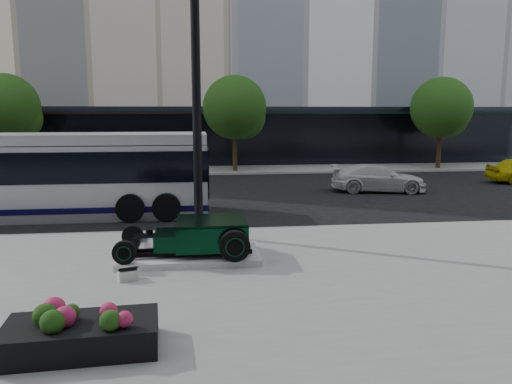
{
  "coord_description": "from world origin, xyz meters",
  "views": [
    {
      "loc": [
        -1.39,
        -17.05,
        3.7
      ],
      "look_at": [
        0.48,
        -1.78,
        1.2
      ],
      "focal_mm": 35.0,
      "sensor_mm": 36.0,
      "label": 1
    }
  ],
  "objects": [
    {
      "name": "lamppost",
      "position": [
        -1.32,
        -2.71,
        3.98
      ],
      "size": [
        0.46,
        0.46,
        8.35
      ],
      "color": "black",
      "rests_on": "sidewalk_near"
    },
    {
      "name": "hot_rod",
      "position": [
        -1.24,
        -5.08,
        0.7
      ],
      "size": [
        3.22,
        2.0,
        0.81
      ],
      "color": "black",
      "rests_on": "display_plinth"
    },
    {
      "name": "info_plaque",
      "position": [
        -2.88,
        -6.52,
        0.24
      ],
      "size": [
        0.47,
        0.41,
        0.31
      ],
      "color": "silver",
      "rests_on": "sidewalk_near"
    },
    {
      "name": "street_trees",
      "position": [
        1.15,
        13.07,
        3.77
      ],
      "size": [
        29.8,
        3.8,
        5.7
      ],
      "color": "black",
      "rests_on": "sidewalk_far"
    },
    {
      "name": "sidewalk_far",
      "position": [
        0.0,
        14.0,
        0.06
      ],
      "size": [
        70.0,
        4.0,
        0.12
      ],
      "primitive_type": "cube",
      "color": "gray",
      "rests_on": "ground"
    },
    {
      "name": "sidewalk_near",
      "position": [
        0.0,
        -10.5,
        0.06
      ],
      "size": [
        70.0,
        17.0,
        0.12
      ],
      "primitive_type": "cube",
      "color": "gray",
      "rests_on": "ground"
    },
    {
      "name": "ground",
      "position": [
        0.0,
        0.0,
        0.0
      ],
      "size": [
        120.0,
        120.0,
        0.0
      ],
      "primitive_type": "plane",
      "color": "black",
      "rests_on": "ground"
    },
    {
      "name": "display_plinth",
      "position": [
        -1.58,
        -5.08,
        0.2
      ],
      "size": [
        3.4,
        1.8,
        0.15
      ],
      "primitive_type": "cube",
      "color": "silver",
      "rests_on": "sidewalk_near"
    },
    {
      "name": "transit_bus",
      "position": [
        -6.97,
        1.06,
        1.49
      ],
      "size": [
        12.12,
        2.88,
        2.92
      ],
      "color": "silver",
      "rests_on": "ground"
    },
    {
      "name": "flower_planter",
      "position": [
        -3.14,
        -9.71,
        0.39
      ],
      "size": [
        2.32,
        1.27,
        0.73
      ],
      "color": "black",
      "rests_on": "sidewalk_near"
    },
    {
      "name": "white_sedan",
      "position": [
        7.02,
        5.01,
        0.62
      ],
      "size": [
        4.55,
        2.49,
        1.25
      ],
      "primitive_type": "imported",
      "rotation": [
        0.0,
        0.0,
        1.39
      ],
      "color": "silver",
      "rests_on": "ground"
    }
  ]
}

